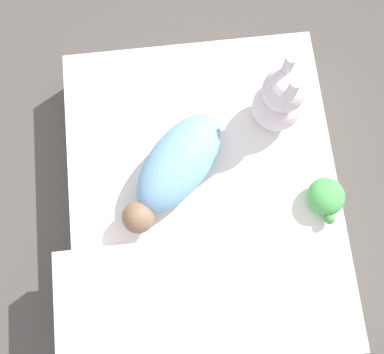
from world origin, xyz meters
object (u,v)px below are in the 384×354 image
at_px(pillow, 121,310).
at_px(turtle_plush, 326,197).
at_px(bunny_plush, 280,100).
at_px(swaddled_baby, 176,167).

bearing_deg(pillow, turtle_plush, 111.97).
distance_m(bunny_plush, turtle_plush, 0.36).
xyz_separation_m(bunny_plush, turtle_plush, (0.32, 0.13, -0.09)).
xyz_separation_m(pillow, turtle_plush, (-0.29, 0.71, 0.00)).
bearing_deg(turtle_plush, swaddled_baby, -106.88).
bearing_deg(pillow, bunny_plush, 136.21).
bearing_deg(bunny_plush, turtle_plush, 21.22).
distance_m(swaddled_baby, pillow, 0.49).
distance_m(swaddled_baby, turtle_plush, 0.51).
relative_size(pillow, bunny_plush, 1.13).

